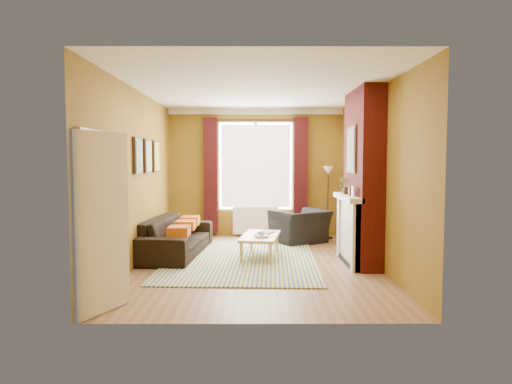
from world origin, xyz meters
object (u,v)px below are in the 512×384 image
wicker_stool (279,230)px  floor_lamp (328,182)px  armchair (300,226)px  coffee_table (260,237)px  sofa (176,236)px

wicker_stool → floor_lamp: size_ratio=0.32×
armchair → coffee_table: bearing=28.9°
armchair → wicker_stool: armchair is taller
wicker_stool → floor_lamp: bearing=19.9°
wicker_stool → floor_lamp: floor_lamp is taller
sofa → floor_lamp: (2.97, 1.69, 0.89)m
sofa → coffee_table: sofa is taller
sofa → floor_lamp: bearing=-54.9°
armchair → floor_lamp: bearing=-172.0°
sofa → wicker_stool: bearing=-50.1°
sofa → wicker_stool: 2.32m
armchair → floor_lamp: floor_lamp is taller
wicker_stool → armchair: bearing=-19.0°
coffee_table → wicker_stool: wicker_stool is taller
sofa → coffee_table: bearing=-94.4°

